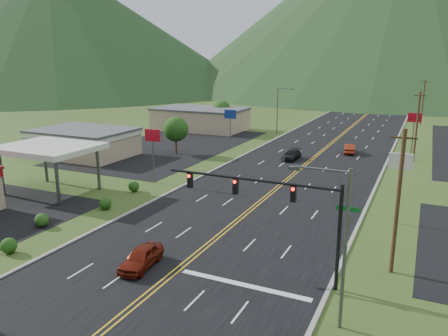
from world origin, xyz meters
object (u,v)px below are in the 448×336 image
at_px(streetlight_east, 340,238).
at_px(traffic_signal, 278,202).
at_px(car_red_far, 350,149).
at_px(gas_canopy, 49,149).
at_px(streetlight_west, 279,107).
at_px(car_red_near, 141,258).
at_px(car_dark_mid, 292,155).

bearing_deg(streetlight_east, traffic_signal, 139.61).
bearing_deg(car_red_far, gas_canopy, 45.28).
height_order(streetlight_east, gas_canopy, streetlight_east).
bearing_deg(traffic_signal, streetlight_west, 107.97).
bearing_deg(traffic_signal, car_red_near, -163.21).
relative_size(streetlight_east, car_dark_mid, 1.91).
distance_m(streetlight_east, gas_canopy, 35.28).
xyz_separation_m(traffic_signal, car_red_near, (-9.00, -2.71, -4.60)).
height_order(streetlight_west, car_red_far, streetlight_west).
bearing_deg(gas_canopy, car_dark_mid, 54.10).
bearing_deg(car_red_near, car_dark_mid, 84.10).
bearing_deg(car_red_far, streetlight_east, 90.74).
height_order(car_red_near, car_red_far, car_red_far).
bearing_deg(car_red_far, traffic_signal, 85.30).
bearing_deg(traffic_signal, gas_canopy, 164.30).
bearing_deg(car_dark_mid, car_red_near, -88.97).
height_order(streetlight_west, car_dark_mid, streetlight_west).
distance_m(traffic_signal, streetlight_west, 58.88).
bearing_deg(car_red_near, car_red_far, 75.36).
relative_size(streetlight_east, car_red_near, 2.09).
height_order(traffic_signal, car_red_far, traffic_signal).
xyz_separation_m(streetlight_east, car_red_far, (-6.89, 46.78, -4.45)).
height_order(gas_canopy, car_dark_mid, gas_canopy).
xyz_separation_m(streetlight_west, gas_canopy, (-10.32, -48.00, -0.31)).
relative_size(car_red_near, car_dark_mid, 0.91).
bearing_deg(car_dark_mid, traffic_signal, -74.44).
xyz_separation_m(gas_canopy, car_red_near, (19.49, -10.72, -4.14)).
bearing_deg(traffic_signal, streetlight_east, -40.39).
bearing_deg(car_red_far, car_red_near, 73.86).
relative_size(streetlight_west, gas_canopy, 0.90).
xyz_separation_m(streetlight_east, car_dark_mid, (-13.85, 38.71, -4.50)).
distance_m(car_red_near, car_red_far, 46.01).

